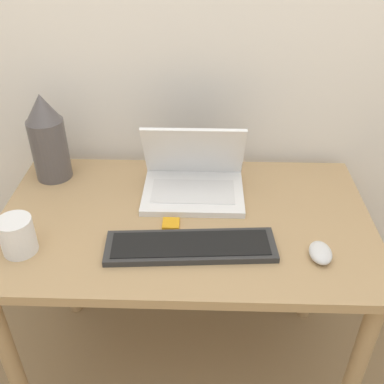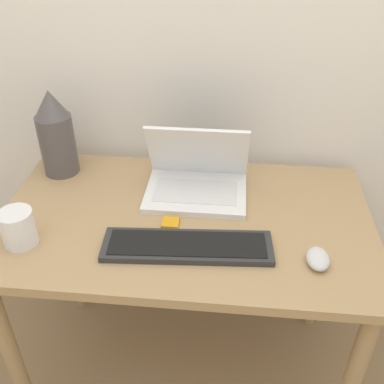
{
  "view_description": "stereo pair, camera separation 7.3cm",
  "coord_description": "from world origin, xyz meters",
  "px_view_note": "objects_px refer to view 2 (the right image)",
  "views": [
    {
      "loc": [
        0.05,
        -0.73,
        1.56
      ],
      "look_at": [
        0.02,
        0.32,
        0.84
      ],
      "focal_mm": 42.0,
      "sensor_mm": 36.0,
      "label": 1
    },
    {
      "loc": [
        0.13,
        -0.73,
        1.56
      ],
      "look_at": [
        0.02,
        0.32,
        0.84
      ],
      "focal_mm": 42.0,
      "sensor_mm": 36.0,
      "label": 2
    }
  ],
  "objects_px": {
    "laptop": "(197,178)",
    "mouse": "(318,259)",
    "mp3_player": "(170,223)",
    "mug": "(18,228)",
    "vase": "(56,134)",
    "keyboard": "(187,246)"
  },
  "relations": [
    {
      "from": "laptop",
      "to": "mouse",
      "type": "xyz_separation_m",
      "value": [
        0.35,
        -0.3,
        -0.03
      ]
    },
    {
      "from": "mp3_player",
      "to": "mouse",
      "type": "bearing_deg",
      "value": -17.39
    },
    {
      "from": "mp3_player",
      "to": "laptop",
      "type": "bearing_deg",
      "value": 71.06
    },
    {
      "from": "mug",
      "to": "vase",
      "type": "bearing_deg",
      "value": 92.17
    },
    {
      "from": "laptop",
      "to": "mouse",
      "type": "relative_size",
      "value": 3.59
    },
    {
      "from": "mp3_player",
      "to": "keyboard",
      "type": "bearing_deg",
      "value": -59.61
    },
    {
      "from": "laptop",
      "to": "mouse",
      "type": "bearing_deg",
      "value": -41.27
    },
    {
      "from": "mouse",
      "to": "vase",
      "type": "xyz_separation_m",
      "value": [
        -0.82,
        0.38,
        0.13
      ]
    },
    {
      "from": "laptop",
      "to": "keyboard",
      "type": "distance_m",
      "value": 0.28
    },
    {
      "from": "mouse",
      "to": "mp3_player",
      "type": "xyz_separation_m",
      "value": [
        -0.41,
        0.13,
        -0.01
      ]
    },
    {
      "from": "mouse",
      "to": "mug",
      "type": "height_order",
      "value": "mug"
    },
    {
      "from": "vase",
      "to": "laptop",
      "type": "bearing_deg",
      "value": -9.36
    },
    {
      "from": "keyboard",
      "to": "mouse",
      "type": "xyz_separation_m",
      "value": [
        0.35,
        -0.02,
        0.01
      ]
    },
    {
      "from": "laptop",
      "to": "mug",
      "type": "bearing_deg",
      "value": -146.93
    },
    {
      "from": "mouse",
      "to": "mp3_player",
      "type": "relative_size",
      "value": 1.78
    },
    {
      "from": "mp3_player",
      "to": "mug",
      "type": "bearing_deg",
      "value": -162.84
    },
    {
      "from": "vase",
      "to": "mug",
      "type": "xyz_separation_m",
      "value": [
        0.01,
        -0.38,
        -0.09
      ]
    },
    {
      "from": "laptop",
      "to": "mug",
      "type": "relative_size",
      "value": 3.06
    },
    {
      "from": "keyboard",
      "to": "laptop",
      "type": "bearing_deg",
      "value": 90.13
    },
    {
      "from": "keyboard",
      "to": "mouse",
      "type": "distance_m",
      "value": 0.35
    },
    {
      "from": "laptop",
      "to": "mp3_player",
      "type": "distance_m",
      "value": 0.19
    },
    {
      "from": "mouse",
      "to": "mug",
      "type": "xyz_separation_m",
      "value": [
        -0.81,
        0.0,
        0.03
      ]
    }
  ]
}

